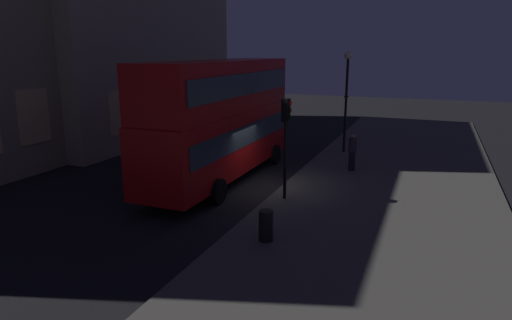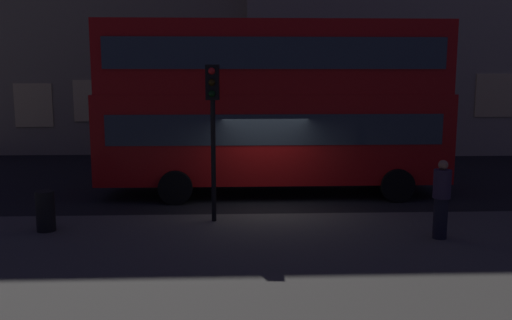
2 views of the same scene
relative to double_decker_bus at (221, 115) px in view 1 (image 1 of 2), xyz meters
name	(u,v)px [view 1 (image 1 of 2)]	position (x,y,z in m)	size (l,w,h in m)	color
ground_plane	(262,187)	(-0.31, -2.09, -2.98)	(80.00, 80.00, 0.00)	black
sidewalk_slab	(386,200)	(-0.31, -7.27, -2.92)	(44.00, 8.69, 0.12)	#4C4944
double_decker_bus	(221,115)	(0.00, 0.00, 0.00)	(10.83, 2.85, 5.34)	#B20F0F
traffic_light_near_kerb	(286,128)	(-1.73, -3.58, -0.06)	(0.34, 0.37, 3.90)	black
street_lamp	(347,84)	(7.31, -4.11, 0.99)	(0.44, 0.44, 5.59)	black
pedestrian	(352,152)	(3.42, -5.25, -1.94)	(0.39, 0.39, 1.80)	black
litter_bin	(266,226)	(-5.68, -4.29, -2.38)	(0.44, 0.44, 0.96)	black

